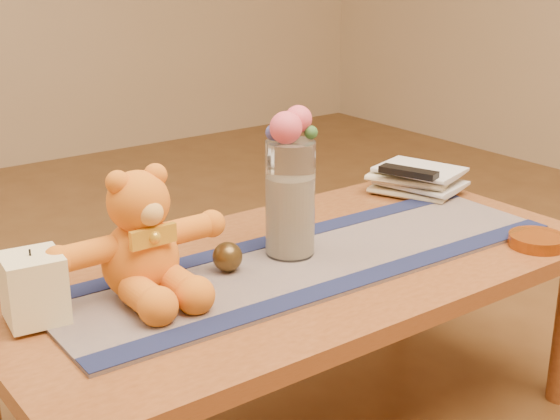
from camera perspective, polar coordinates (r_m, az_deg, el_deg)
coffee_table_top at (r=1.77m, az=1.30°, el=-4.27°), size 1.40×0.70×0.04m
table_leg_br at (r=2.45m, az=8.93°, el=-3.36°), size 0.07×0.07×0.41m
persian_runner at (r=1.75m, az=2.41°, el=-3.67°), size 1.21×0.37×0.01m
runner_border_near at (r=1.65m, az=5.52°, el=-5.08°), size 1.20×0.08×0.00m
runner_border_far at (r=1.86m, az=-0.34°, el=-2.13°), size 1.20×0.08×0.00m
teddy_bear at (r=1.57m, az=-10.17°, el=-1.73°), size 0.36×0.30×0.25m
pillar_candle at (r=1.53m, az=-17.39°, el=-5.39°), size 0.12×0.12×0.13m
candle_wick at (r=1.50m, az=-17.65°, el=-2.95°), size 0.00×0.00×0.01m
glass_vase at (r=1.74m, az=0.74°, el=0.82°), size 0.11×0.11×0.26m
potpourri_fill at (r=1.75m, az=0.74°, el=-0.39°), size 0.09×0.09×0.18m
rose_left at (r=1.67m, az=0.43°, el=5.98°), size 0.07×0.07×0.07m
rose_right at (r=1.71m, az=1.34°, el=6.60°), size 0.06×0.06×0.06m
blue_flower_back at (r=1.73m, az=0.32°, el=6.16°), size 0.04×0.04×0.04m
blue_flower_side at (r=1.69m, az=-0.46°, el=5.63°), size 0.04×0.04×0.04m
leaf_sprig at (r=1.70m, az=2.25°, el=5.63°), size 0.03×0.03×0.03m
bronze_ball at (r=1.68m, az=-3.82°, el=-3.40°), size 0.07×0.07×0.06m
book_bottom at (r=2.18m, az=8.94°, el=0.90°), size 0.24×0.27×0.02m
book_lower at (r=2.18m, az=9.12°, el=1.39°), size 0.22×0.26×0.02m
book_upper at (r=2.16m, az=8.85°, el=1.83°), size 0.25×0.27×0.02m
book_top at (r=2.17m, az=9.11°, el=2.35°), size 0.22×0.26×0.02m
tv_remote at (r=2.15m, az=9.28°, el=2.73°), size 0.10×0.17×0.02m
amber_dish at (r=1.93m, az=18.11°, el=-2.12°), size 0.15×0.15×0.03m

